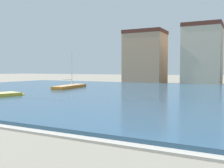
{
  "coord_description": "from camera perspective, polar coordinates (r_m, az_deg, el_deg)",
  "views": [
    {
      "loc": [
        7.7,
        0.47,
        3.04
      ],
      "look_at": [
        0.74,
        13.85,
        2.2
      ],
      "focal_mm": 41.28,
      "sensor_mm": 36.0,
      "label": 1
    }
  ],
  "objects": [
    {
      "name": "quay_edge_coping",
      "position": [
        12.32,
        -12.51,
        -10.89
      ],
      "size": [
        79.2,
        0.5,
        0.12
      ],
      "primitive_type": "cube",
      "color": "#ADA89E",
      "rests_on": "ground"
    },
    {
      "name": "harbor_water",
      "position": [
        31.64,
        13.26,
        -2.13
      ],
      "size": [
        79.2,
        42.34,
        0.32
      ],
      "primitive_type": "cube",
      "color": "#2D5170",
      "rests_on": "ground"
    },
    {
      "name": "sailboat_orange",
      "position": [
        39.89,
        -8.73,
        -0.68
      ],
      "size": [
        3.18,
        9.38,
        5.77
      ],
      "color": "orange",
      "rests_on": "ground"
    },
    {
      "name": "townhouse_tall_gabled",
      "position": [
        55.69,
        19.36,
        6.21
      ],
      "size": [
        7.49,
        7.23,
        12.29
      ],
      "color": "#C6B293",
      "rests_on": "ground"
    },
    {
      "name": "townhouse_end_terrace",
      "position": [
        58.07,
        7.34,
        5.94
      ],
      "size": [
        8.68,
        6.76,
        11.69
      ],
      "color": "tan",
      "rests_on": "ground"
    }
  ]
}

